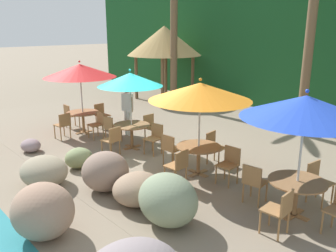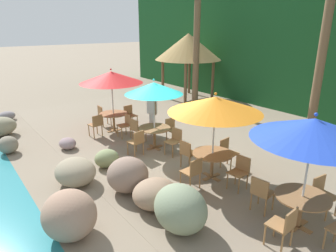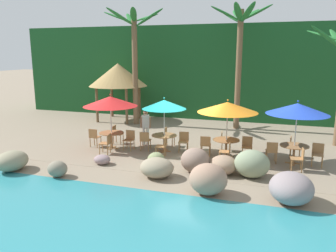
{
  "view_description": "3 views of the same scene",
  "coord_description": "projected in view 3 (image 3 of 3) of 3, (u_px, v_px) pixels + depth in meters",
  "views": [
    {
      "loc": [
        7.18,
        -5.78,
        3.57
      ],
      "look_at": [
        0.75,
        0.07,
        1.11
      ],
      "focal_mm": 37.52,
      "sensor_mm": 36.0,
      "label": 1
    },
    {
      "loc": [
        6.89,
        -5.23,
        4.05
      ],
      "look_at": [
        -0.21,
        0.16,
        1.04
      ],
      "focal_mm": 32.17,
      "sensor_mm": 36.0,
      "label": 2
    },
    {
      "loc": [
        3.46,
        -13.27,
        4.26
      ],
      "look_at": [
        -0.8,
        -0.06,
        1.22
      ],
      "focal_mm": 35.82,
      "sensor_mm": 36.0,
      "label": 3
    }
  ],
  "objects": [
    {
      "name": "chair_orange_inland",
      "position": [
        224.0,
        140.0,
        14.78
      ],
      "size": [
        0.48,
        0.47,
        0.87
      ],
      "color": "#9E7042",
      "rests_on": "ground"
    },
    {
      "name": "chair_red_seaward",
      "position": [
        129.0,
        139.0,
        14.96
      ],
      "size": [
        0.44,
        0.44,
        0.87
      ],
      "color": "#9E7042",
      "rests_on": "ground"
    },
    {
      "name": "chair_blue_left",
      "position": [
        272.0,
        151.0,
        13.13
      ],
      "size": [
        0.47,
        0.48,
        0.87
      ],
      "color": "#9E7042",
      "rests_on": "ground"
    },
    {
      "name": "chair_blue_seaward",
      "position": [
        318.0,
        153.0,
        12.82
      ],
      "size": [
        0.46,
        0.47,
        0.87
      ],
      "color": "#9E7042",
      "rests_on": "ground"
    },
    {
      "name": "umbrella_orange",
      "position": [
        228.0,
        107.0,
        13.6
      ],
      "size": [
        2.46,
        2.46,
        2.42
      ],
      "color": "silver",
      "rests_on": "ground"
    },
    {
      "name": "chair_orange_right",
      "position": [
        227.0,
        151.0,
        13.12
      ],
      "size": [
        0.46,
        0.45,
        0.87
      ],
      "color": "#9E7042",
      "rests_on": "ground"
    },
    {
      "name": "ground_plane",
      "position": [
        186.0,
        155.0,
        14.29
      ],
      "size": [
        120.0,
        120.0,
        0.0
      ],
      "primitive_type": "plane",
      "color": "gray"
    },
    {
      "name": "chair_red_right",
      "position": [
        107.0,
        142.0,
        14.33
      ],
      "size": [
        0.48,
        0.47,
        0.87
      ],
      "color": "#9E7042",
      "rests_on": "ground"
    },
    {
      "name": "waiter_in_white",
      "position": [
        146.0,
        125.0,
        15.59
      ],
      "size": [
        0.52,
        0.32,
        1.7
      ],
      "color": "white",
      "rests_on": "ground"
    },
    {
      "name": "umbrella_blue",
      "position": [
        297.0,
        109.0,
        12.71
      ],
      "size": [
        2.34,
        2.34,
        2.51
      ],
      "color": "silver",
      "rests_on": "ground"
    },
    {
      "name": "terrace_deck",
      "position": [
        186.0,
        155.0,
        14.29
      ],
      "size": [
        18.0,
        5.2,
        0.01
      ],
      "color": "gray",
      "rests_on": "ground"
    },
    {
      "name": "chair_teal_seaward",
      "position": [
        184.0,
        140.0,
        14.66
      ],
      "size": [
        0.48,
        0.48,
        0.87
      ],
      "color": "#9E7042",
      "rests_on": "ground"
    },
    {
      "name": "chair_red_left",
      "position": [
        94.0,
        136.0,
        15.36
      ],
      "size": [
        0.43,
        0.44,
        0.87
      ],
      "color": "#9E7042",
      "rests_on": "ground"
    },
    {
      "name": "chair_teal_left",
      "position": [
        145.0,
        140.0,
        14.78
      ],
      "size": [
        0.47,
        0.47,
        0.87
      ],
      "color": "#9E7042",
      "rests_on": "ground"
    },
    {
      "name": "palm_tree_second",
      "position": [
        239.0,
        46.0,
        18.36
      ],
      "size": [
        3.33,
        3.34,
        6.77
      ],
      "color": "brown",
      "rests_on": "ground"
    },
    {
      "name": "chair_blue_right",
      "position": [
        299.0,
        158.0,
        12.24
      ],
      "size": [
        0.46,
        0.45,
        0.87
      ],
      "color": "#9E7042",
      "rests_on": "ground"
    },
    {
      "name": "foliage_backdrop",
      "position": [
        222.0,
        72.0,
        22.01
      ],
      "size": [
        28.0,
        2.4,
        6.0
      ],
      "color": "#194C23",
      "rests_on": "ground"
    },
    {
      "name": "chair_red_inland",
      "position": [
        116.0,
        133.0,
        15.99
      ],
      "size": [
        0.47,
        0.46,
        0.87
      ],
      "color": "#9E7042",
      "rests_on": "ground"
    },
    {
      "name": "dining_table_orange",
      "position": [
        226.0,
        142.0,
        13.92
      ],
      "size": [
        1.1,
        1.1,
        0.74
      ],
      "color": "olive",
      "rests_on": "ground"
    },
    {
      "name": "chair_orange_left",
      "position": [
        206.0,
        144.0,
        14.03
      ],
      "size": [
        0.46,
        0.47,
        0.87
      ],
      "color": "#9E7042",
      "rests_on": "ground"
    },
    {
      "name": "chair_orange_seaward",
      "position": [
        247.0,
        145.0,
        13.84
      ],
      "size": [
        0.45,
        0.46,
        0.87
      ],
      "color": "#9E7042",
      "rests_on": "ground"
    },
    {
      "name": "chair_blue_inland",
      "position": [
        293.0,
        145.0,
        13.86
      ],
      "size": [
        0.47,
        0.47,
        0.87
      ],
      "color": "#9E7042",
      "rests_on": "ground"
    },
    {
      "name": "chair_teal_right",
      "position": [
        163.0,
        145.0,
        13.87
      ],
      "size": [
        0.48,
        0.48,
        0.87
      ],
      "color": "#9E7042",
      "rests_on": "ground"
    },
    {
      "name": "umbrella_red",
      "position": [
        110.0,
        101.0,
        14.81
      ],
      "size": [
        2.41,
        2.41,
        2.5
      ],
      "color": "silver",
      "rests_on": "ground"
    },
    {
      "name": "dining_table_teal",
      "position": [
        164.0,
        138.0,
        14.69
      ],
      "size": [
        1.1,
        1.1,
        0.74
      ],
      "color": "olive",
      "rests_on": "ground"
    },
    {
      "name": "palapa_hut",
      "position": [
        118.0,
        75.0,
        21.06
      ],
      "size": [
        3.67,
        3.67,
        3.62
      ],
      "color": "brown",
      "rests_on": "ground"
    },
    {
      "name": "chair_teal_inland",
      "position": [
        168.0,
        135.0,
        15.53
      ],
      "size": [
        0.44,
        0.43,
        0.87
      ],
      "color": "#9E7042",
      "rests_on": "ground"
    },
    {
      "name": "umbrella_teal",
      "position": [
        164.0,
        104.0,
        14.37
      ],
      "size": [
        1.92,
        1.92,
        2.4
      ],
      "color": "silver",
      "rests_on": "ground"
    },
    {
      "name": "rock_seawall",
      "position": [
        201.0,
        171.0,
        11.1
      ],
      "size": [
        14.56,
        3.24,
        0.99
      ],
      "color": "gray",
      "rests_on": "ground"
    },
    {
      "name": "palm_tree_nearest",
      "position": [
        134.0,
        48.0,
        19.54
      ],
      "size": [
        3.8,
        3.67,
        6.71
      ],
      "color": "brown",
      "rests_on": "ground"
    },
    {
      "name": "dining_table_red",
      "position": [
        112.0,
        135.0,
        15.14
      ],
      "size": [
        1.1,
        1.1,
        0.74
      ],
      "color": "olive",
      "rests_on": "ground"
    },
    {
      "name": "dining_table_blue",
      "position": [
        294.0,
        148.0,
        13.04
      ],
      "size": [
        1.1,
        1.1,
        0.74
      ],
      "color": "olive",
      "rests_on": "ground"
    }
  ]
}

